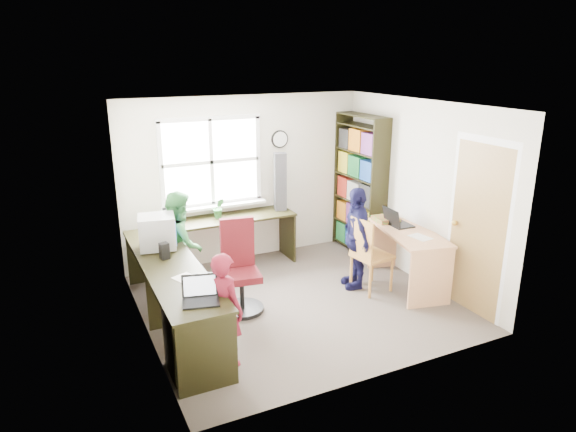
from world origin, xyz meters
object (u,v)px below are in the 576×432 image
(crt_monitor, at_px, (157,232))
(person_red, at_px, (225,309))
(cd_tower, at_px, (280,182))
(potted_plant, at_px, (219,208))
(person_navy, at_px, (356,238))
(laptop_right, at_px, (396,221))
(l_desk, at_px, (199,299))
(swivel_chair, at_px, (240,272))
(wooden_chair, at_px, (368,252))
(person_green, at_px, (181,244))
(bookshelf, at_px, (360,188))
(laptop_left, at_px, (200,295))
(right_desk, at_px, (408,246))

(crt_monitor, bearing_deg, person_red, -68.00)
(cd_tower, xyz_separation_m, potted_plant, (-0.94, 0.01, -0.28))
(person_red, relative_size, person_navy, 0.87)
(laptop_right, relative_size, potted_plant, 1.30)
(l_desk, bearing_deg, person_red, -80.14)
(swivel_chair, distance_m, wooden_chair, 1.65)
(wooden_chair, distance_m, person_red, 2.30)
(potted_plant, bearing_deg, person_green, -140.38)
(l_desk, bearing_deg, bookshelf, 26.43)
(crt_monitor, xyz_separation_m, laptop_left, (0.07, -1.51, -0.15))
(swivel_chair, relative_size, laptop_right, 2.97)
(swivel_chair, bearing_deg, laptop_left, -117.59)
(right_desk, distance_m, wooden_chair, 0.58)
(l_desk, distance_m, right_desk, 2.85)
(l_desk, height_order, wooden_chair, wooden_chair)
(swivel_chair, relative_size, crt_monitor, 2.36)
(bookshelf, xyz_separation_m, laptop_right, (-0.13, -1.10, -0.19))
(wooden_chair, relative_size, laptop_right, 2.66)
(person_green, bearing_deg, crt_monitor, 138.74)
(swivel_chair, bearing_deg, l_desk, -136.21)
(l_desk, distance_m, potted_plant, 1.96)
(bookshelf, height_order, laptop_left, bookshelf)
(potted_plant, distance_m, person_red, 2.43)
(swivel_chair, distance_m, crt_monitor, 1.07)
(laptop_left, xyz_separation_m, person_red, (0.24, 0.04, -0.22))
(laptop_left, height_order, cd_tower, cd_tower)
(wooden_chair, height_order, person_navy, person_navy)
(cd_tower, distance_m, person_navy, 1.49)
(bookshelf, distance_m, person_navy, 1.35)
(potted_plant, relative_size, person_red, 0.25)
(l_desk, distance_m, cd_tower, 2.55)
(l_desk, relative_size, person_green, 2.19)
(right_desk, xyz_separation_m, person_navy, (-0.63, 0.28, 0.12))
(swivel_chair, height_order, potted_plant, swivel_chair)
(cd_tower, bearing_deg, person_navy, -56.35)
(person_green, bearing_deg, person_red, -170.15)
(right_desk, height_order, wooden_chair, wooden_chair)
(laptop_left, relative_size, person_navy, 0.29)
(wooden_chair, bearing_deg, person_green, 148.40)
(person_red, bearing_deg, swivel_chair, -56.05)
(laptop_left, bearing_deg, laptop_right, 32.32)
(bookshelf, relative_size, person_navy, 1.56)
(cd_tower, height_order, person_red, cd_tower)
(swivel_chair, height_order, laptop_left, swivel_chair)
(cd_tower, bearing_deg, potted_plant, -166.60)
(wooden_chair, distance_m, cd_tower, 1.73)
(bookshelf, height_order, laptop_right, bookshelf)
(swivel_chair, bearing_deg, crt_monitor, 160.56)
(right_desk, distance_m, laptop_right, 0.37)
(l_desk, xyz_separation_m, bookshelf, (2.96, 1.47, 0.55))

